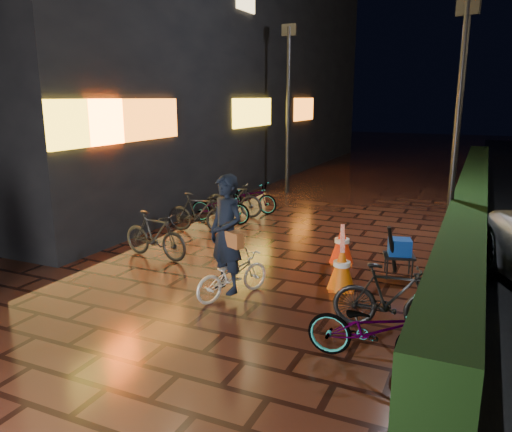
% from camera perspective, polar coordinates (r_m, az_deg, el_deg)
% --- Properties ---
extents(ground, '(80.00, 80.00, 0.00)m').
position_cam_1_polar(ground, '(7.54, -5.40, -10.75)').
color(ground, '#381911').
rests_on(ground, ground).
extents(hedge, '(0.70, 20.00, 1.00)m').
position_cam_1_polar(hedge, '(14.18, 23.39, 1.82)').
color(hedge, black).
rests_on(hedge, ground).
extents(storefront_block, '(12.09, 22.00, 9.00)m').
position_cam_1_polar(storefront_block, '(21.78, -12.65, 16.85)').
color(storefront_block, black).
rests_on(storefront_block, ground).
extents(lamp_post_hedge, '(0.46, 0.26, 4.95)m').
position_cam_1_polar(lamp_post_hedge, '(11.07, 22.11, 10.62)').
color(lamp_post_hedge, black).
rests_on(lamp_post_hedge, ground).
extents(lamp_post_sf, '(0.51, 0.16, 5.28)m').
position_cam_1_polar(lamp_post_sf, '(16.32, 3.70, 12.78)').
color(lamp_post_sf, black).
rests_on(lamp_post_sf, ground).
extents(cyclist, '(1.01, 1.45, 1.97)m').
position_cam_1_polar(cyclist, '(7.74, -3.08, -4.27)').
color(cyclist, silver).
rests_on(cyclist, ground).
extents(traffic_barrier, '(0.84, 1.81, 0.73)m').
position_cam_1_polar(traffic_barrier, '(8.96, 9.78, -4.44)').
color(traffic_barrier, '#DF5E0B').
rests_on(traffic_barrier, ground).
extents(cart_assembly, '(0.62, 0.66, 0.98)m').
position_cam_1_polar(cart_assembly, '(9.05, 16.02, -3.66)').
color(cart_assembly, black).
rests_on(cart_assembly, ground).
extents(parked_bikes_storefront, '(1.81, 4.98, 0.92)m').
position_cam_1_polar(parked_bikes_storefront, '(12.21, -4.51, 0.90)').
color(parked_bikes_storefront, black).
rests_on(parked_bikes_storefront, ground).
extents(parked_bikes_hedge, '(1.63, 1.58, 0.92)m').
position_cam_1_polar(parked_bikes_hedge, '(6.56, 14.20, -10.80)').
color(parked_bikes_hedge, black).
rests_on(parked_bikes_hedge, ground).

